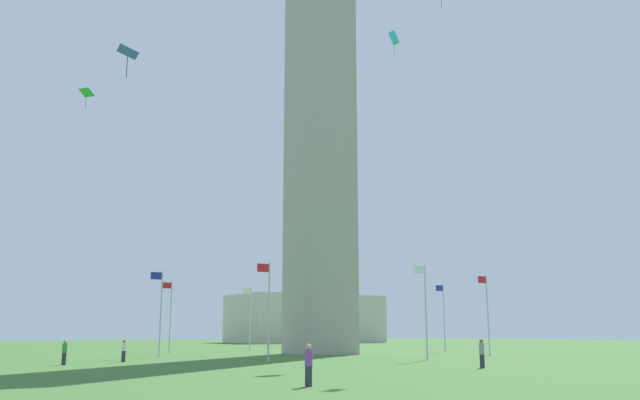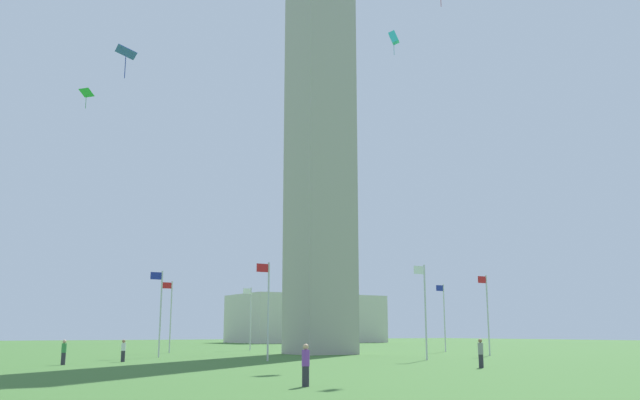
% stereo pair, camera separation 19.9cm
% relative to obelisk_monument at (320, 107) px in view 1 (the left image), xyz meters
% --- Properties ---
extents(ground_plane, '(260.00, 260.00, 0.00)m').
position_rel_obelisk_monument_xyz_m(ground_plane, '(0.00, 0.00, -25.64)').
color(ground_plane, '#3D6B2D').
extents(obelisk_monument, '(5.64, 5.64, 51.27)m').
position_rel_obelisk_monument_xyz_m(obelisk_monument, '(0.00, 0.00, 0.00)').
color(obelisk_monument, '#A8A399').
rests_on(obelisk_monument, ground).
extents(flagpole_n, '(1.12, 0.14, 7.47)m').
position_rel_obelisk_monument_xyz_m(flagpole_n, '(16.37, 0.00, -21.52)').
color(flagpole_n, silver).
rests_on(flagpole_n, ground).
extents(flagpole_ne, '(1.12, 0.14, 7.47)m').
position_rel_obelisk_monument_xyz_m(flagpole_ne, '(11.60, 11.53, -21.52)').
color(flagpole_ne, silver).
rests_on(flagpole_ne, ground).
extents(flagpole_e, '(1.12, 0.14, 7.47)m').
position_rel_obelisk_monument_xyz_m(flagpole_e, '(0.06, 16.31, -21.52)').
color(flagpole_e, silver).
rests_on(flagpole_e, ground).
extents(flagpole_se, '(1.12, 0.14, 7.47)m').
position_rel_obelisk_monument_xyz_m(flagpole_se, '(-11.47, 11.53, -21.52)').
color(flagpole_se, silver).
rests_on(flagpole_se, ground).
extents(flagpole_s, '(1.12, 0.14, 7.47)m').
position_rel_obelisk_monument_xyz_m(flagpole_s, '(-16.24, 0.00, -21.52)').
color(flagpole_s, silver).
rests_on(flagpole_s, ground).
extents(flagpole_sw, '(1.12, 0.14, 7.47)m').
position_rel_obelisk_monument_xyz_m(flagpole_sw, '(-11.47, -11.53, -21.52)').
color(flagpole_sw, silver).
rests_on(flagpole_sw, ground).
extents(flagpole_w, '(1.12, 0.14, 7.47)m').
position_rel_obelisk_monument_xyz_m(flagpole_w, '(0.06, -16.31, -21.52)').
color(flagpole_w, silver).
rests_on(flagpole_w, ground).
extents(flagpole_nw, '(1.12, 0.14, 7.47)m').
position_rel_obelisk_monument_xyz_m(flagpole_nw, '(11.60, -11.53, -21.52)').
color(flagpole_nw, silver).
rests_on(flagpole_nw, ground).
extents(person_green_shirt, '(0.32, 0.32, 1.65)m').
position_rel_obelisk_monument_xyz_m(person_green_shirt, '(25.96, 9.98, -24.82)').
color(person_green_shirt, '#2D2D38').
rests_on(person_green_shirt, ground).
extents(person_purple_shirt, '(0.32, 0.32, 1.69)m').
position_rel_obelisk_monument_xyz_m(person_purple_shirt, '(20.94, 33.84, -24.80)').
color(person_purple_shirt, '#2D2D38').
rests_on(person_purple_shirt, ground).
extents(person_white_shirt, '(0.32, 0.32, 1.61)m').
position_rel_obelisk_monument_xyz_m(person_white_shirt, '(21.32, 7.40, -24.84)').
color(person_white_shirt, '#2D2D38').
rests_on(person_white_shirt, ground).
extents(person_gray_shirt, '(0.32, 0.32, 1.75)m').
position_rel_obelisk_monument_xyz_m(person_gray_shirt, '(4.66, 27.02, -24.77)').
color(person_gray_shirt, '#2D2D38').
rests_on(person_gray_shirt, ground).
extents(kite_blue_diamond, '(1.07, 1.12, 1.64)m').
position_rel_obelisk_monument_xyz_m(kite_blue_diamond, '(26.51, 24.23, -8.96)').
color(kite_blue_diamond, blue).
extents(kite_cyan_box, '(1.17, 1.18, 2.47)m').
position_rel_obelisk_monument_xyz_m(kite_cyan_box, '(-2.66, 9.59, 4.73)').
color(kite_cyan_box, '#33C6D1').
extents(kite_green_diamond, '(1.45, 1.46, 1.77)m').
position_rel_obelisk_monument_xyz_m(kite_green_diamond, '(23.35, -2.54, -2.08)').
color(kite_green_diamond, green).
extents(distant_building, '(29.71, 17.21, 9.64)m').
position_rel_obelisk_monument_xyz_m(distant_building, '(-35.48, -64.97, -20.82)').
color(distant_building, beige).
rests_on(distant_building, ground).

